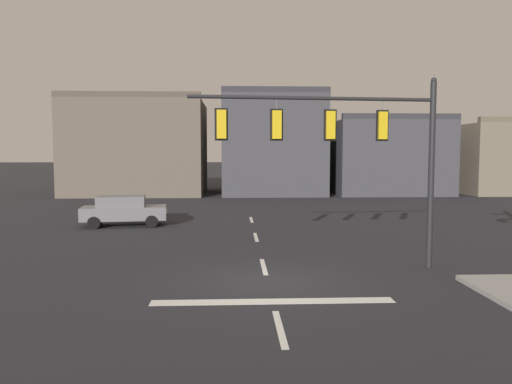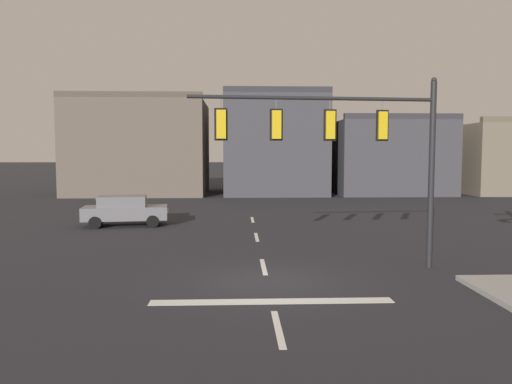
# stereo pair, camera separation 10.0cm
# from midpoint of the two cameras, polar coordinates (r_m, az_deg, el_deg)

# --- Properties ---
(ground_plane) EXTENTS (400.00, 400.00, 0.00)m
(ground_plane) POSITION_cam_midpoint_polar(r_m,az_deg,el_deg) (15.23, 1.48, -10.28)
(ground_plane) COLOR #232328
(stop_bar_paint) EXTENTS (6.40, 0.50, 0.01)m
(stop_bar_paint) POSITION_cam_midpoint_polar(r_m,az_deg,el_deg) (13.31, 2.05, -12.46)
(stop_bar_paint) COLOR silver
(stop_bar_paint) RESTS_ON ground
(lane_centreline) EXTENTS (0.16, 26.40, 0.01)m
(lane_centreline) POSITION_cam_midpoint_polar(r_m,az_deg,el_deg) (17.17, 1.04, -8.57)
(lane_centreline) COLOR silver
(lane_centreline) RESTS_ON ground
(signal_mast_near_side) EXTENTS (8.20, 0.87, 6.39)m
(signal_mast_near_side) POSITION_cam_midpoint_polar(r_m,az_deg,el_deg) (16.58, 10.69, 6.19)
(signal_mast_near_side) COLOR black
(signal_mast_near_side) RESTS_ON ground
(car_lot_nearside) EXTENTS (4.61, 2.35, 1.61)m
(car_lot_nearside) POSITION_cam_midpoint_polar(r_m,az_deg,el_deg) (27.40, -14.77, -2.00)
(car_lot_nearside) COLOR slate
(car_lot_nearside) RESTS_ON ground
(building_row) EXTENTS (44.44, 12.19, 9.61)m
(building_row) POSITION_cam_midpoint_polar(r_m,az_deg,el_deg) (48.56, 4.26, 4.67)
(building_row) COLOR brown
(building_row) RESTS_ON ground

